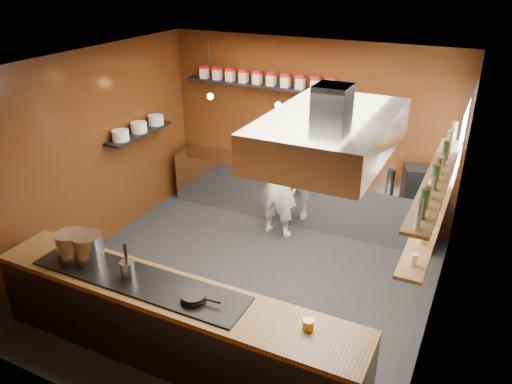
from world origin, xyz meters
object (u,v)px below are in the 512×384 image
Objects in this scene: espresso_machine at (418,180)px; chef at (278,183)px; extractor_hood at (330,133)px; stockpot_large at (88,248)px; stockpot_small at (72,246)px.

chef is at bearing 178.15° from espresso_machine.
chef is (-1.39, 1.89, -1.60)m from extractor_hood.
chef is (1.04, 3.04, -0.20)m from stockpot_large.
espresso_machine reaches higher than stockpot_small.
stockpot_large is (-2.43, -1.15, -1.40)m from extractor_hood.
espresso_machine is at bearing 48.55° from stockpot_small.
extractor_hood is at bearing 127.55° from chef.
stockpot_small is at bearing -150.54° from espresso_machine.
extractor_hood is 2.84m from chef.
stockpot_large is at bearing 10.38° from stockpot_small.
stockpot_small is 3.33m from chef.
espresso_machine is at bearing -161.63° from chef.
chef reaches higher than stockpot_small.
stockpot_large is 0.98× the size of stockpot_small.
stockpot_large reaches higher than stockpot_small.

